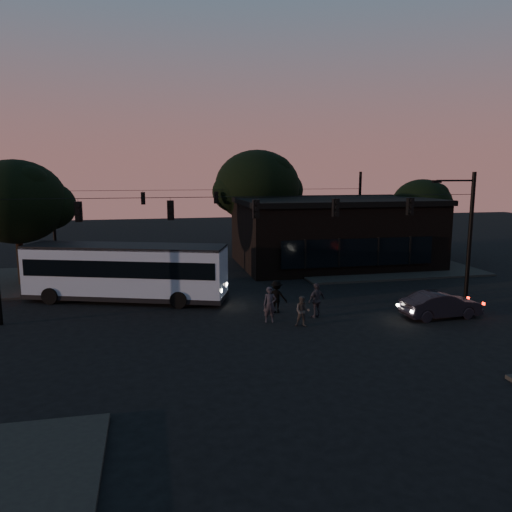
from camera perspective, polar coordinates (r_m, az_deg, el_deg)
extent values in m
plane|color=black|center=(23.92, 2.05, -8.69)|extent=(120.00, 120.00, 0.00)
cube|color=black|center=(40.77, 13.65, -1.16)|extent=(14.00, 10.00, 0.15)
cube|color=black|center=(37.71, -24.79, -2.65)|extent=(14.00, 10.00, 0.15)
cube|color=black|center=(41.03, 8.79, 2.50)|extent=(15.00, 10.00, 5.00)
cube|color=black|center=(40.78, 8.89, 6.27)|extent=(15.40, 10.40, 0.40)
cube|color=black|center=(36.44, 11.63, 0.41)|extent=(11.50, 0.18, 2.00)
cylinder|color=black|center=(45.38, 0.14, 2.66)|extent=(0.44, 0.44, 4.00)
ellipsoid|color=black|center=(45.06, 0.14, 7.96)|extent=(7.60, 7.60, 6.46)
cylinder|color=black|center=(46.84, 18.22, 1.77)|extent=(0.44, 0.44, 3.00)
ellipsoid|color=black|center=(46.54, 18.42, 5.62)|extent=(5.20, 5.20, 4.42)
cylinder|color=black|center=(36.44, -25.32, -0.32)|extent=(0.44, 0.44, 3.60)
ellipsoid|color=black|center=(36.04, -25.75, 5.61)|extent=(6.40, 6.40, 5.44)
cylinder|color=black|center=(32.20, 23.26, 2.13)|extent=(0.24, 0.24, 7.50)
cylinder|color=black|center=(26.64, 0.00, 6.80)|extent=(26.00, 0.03, 0.03)
cube|color=black|center=(26.30, -19.62, 4.79)|extent=(0.34, 0.30, 1.00)
cube|color=black|center=(26.10, -9.74, 5.18)|extent=(0.34, 0.30, 1.00)
cube|color=black|center=(26.68, 0.00, 5.41)|extent=(0.34, 0.30, 1.00)
cube|color=black|center=(27.97, 9.09, 5.48)|extent=(0.34, 0.30, 1.00)
cube|color=black|center=(29.89, 17.19, 5.44)|extent=(0.34, 0.30, 1.00)
cylinder|color=black|center=(42.81, -22.12, 3.88)|extent=(0.24, 0.24, 7.50)
cylinder|color=black|center=(46.10, 11.72, 4.75)|extent=(0.24, 0.24, 7.50)
cylinder|color=black|center=(42.40, -4.61, 7.56)|extent=(26.00, 0.03, 0.03)
cube|color=black|center=(42.06, -12.78, 6.45)|extent=(0.34, 0.30, 1.00)
cube|color=black|center=(42.43, -4.60, 6.68)|extent=(0.34, 0.30, 1.00)
cube|color=black|center=(43.63, 3.29, 6.78)|extent=(0.34, 0.30, 1.00)
cube|color=#9EACC9|center=(30.11, -14.65, -1.53)|extent=(11.86, 6.30, 2.75)
cube|color=black|center=(30.06, -14.67, -1.03)|extent=(11.44, 6.18, 0.95)
cube|color=black|center=(29.88, -14.76, 1.06)|extent=(11.86, 6.30, 0.16)
cube|color=black|center=(30.42, -14.53, -4.26)|extent=(11.98, 6.39, 0.26)
cylinder|color=black|center=(30.97, -22.49, -4.25)|extent=(0.99, 0.56, 0.95)
cylinder|color=black|center=(33.23, -20.28, -3.20)|extent=(0.99, 0.56, 0.95)
cylinder|color=black|center=(28.09, -8.85, -5.00)|extent=(0.99, 0.56, 0.95)
cylinder|color=black|center=(30.56, -7.52, -3.77)|extent=(0.99, 0.56, 0.95)
imported|color=black|center=(27.74, 20.38, -5.25)|extent=(4.20, 1.64, 1.36)
imported|color=black|center=(25.19, 1.59, -5.58)|extent=(0.72, 0.54, 1.81)
imported|color=#302C2C|center=(24.64, 5.34, -6.31)|extent=(0.88, 0.77, 1.53)
imported|color=#2A2730|center=(26.17, 6.94, -5.04)|extent=(1.17, 0.86, 1.84)
imported|color=black|center=(26.88, 2.37, -4.65)|extent=(1.32, 1.13, 1.77)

